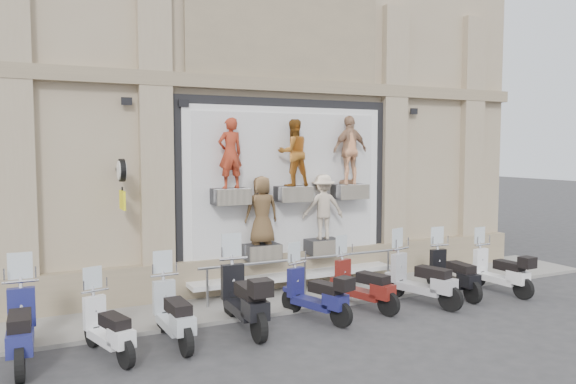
% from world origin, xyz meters
% --- Properties ---
extents(ground, '(90.00, 90.00, 0.00)m').
position_xyz_m(ground, '(0.00, 0.00, 0.00)').
color(ground, '#303033').
rests_on(ground, ground).
extents(sidewalk, '(16.00, 2.20, 0.08)m').
position_xyz_m(sidewalk, '(0.00, 2.10, 0.04)').
color(sidewalk, gray).
rests_on(sidewalk, ground).
extents(building, '(14.00, 8.60, 12.00)m').
position_xyz_m(building, '(0.00, 7.00, 6.00)').
color(building, tan).
rests_on(building, ground).
extents(shop_vitrine, '(5.60, 0.83, 4.30)m').
position_xyz_m(shop_vitrine, '(0.09, 2.76, 2.37)').
color(shop_vitrine, black).
rests_on(shop_vitrine, ground).
extents(guard_rail, '(5.06, 0.10, 0.93)m').
position_xyz_m(guard_rail, '(0.00, 2.00, 0.47)').
color(guard_rail, '#9EA0A5').
rests_on(guard_rail, ground).
extents(clock_sign_bracket, '(0.10, 0.80, 1.02)m').
position_xyz_m(clock_sign_bracket, '(-3.90, 2.47, 2.80)').
color(clock_sign_bracket, black).
rests_on(clock_sign_bracket, ground).
extents(scooter_a, '(0.69, 2.07, 1.67)m').
position_xyz_m(scooter_a, '(-5.83, 0.52, 0.83)').
color(scooter_a, navy).
rests_on(scooter_a, ground).
extents(scooter_b, '(0.95, 1.80, 1.40)m').
position_xyz_m(scooter_b, '(-4.56, 0.22, 0.70)').
color(scooter_b, silver).
rests_on(scooter_b, ground).
extents(scooter_c, '(0.62, 1.91, 1.54)m').
position_xyz_m(scooter_c, '(-3.44, 0.38, 0.77)').
color(scooter_c, '#A6ADB4').
rests_on(scooter_c, ground).
extents(scooter_d, '(0.69, 2.14, 1.72)m').
position_xyz_m(scooter_d, '(-2.07, 0.54, 0.86)').
color(scooter_d, black).
rests_on(scooter_d, ground).
extents(scooter_e, '(1.07, 1.89, 1.48)m').
position_xyz_m(scooter_e, '(-0.57, 0.47, 0.74)').
color(scooter_e, navy).
rests_on(scooter_e, ground).
extents(scooter_f, '(1.05, 1.93, 1.50)m').
position_xyz_m(scooter_f, '(0.68, 0.68, 0.75)').
color(scooter_f, maroon).
rests_on(scooter_f, ground).
extents(scooter_g, '(1.11, 2.05, 1.60)m').
position_xyz_m(scooter_g, '(2.02, 0.41, 0.80)').
color(scooter_g, '#A4A5AB').
rests_on(scooter_g, ground).
extents(scooter_h, '(0.69, 1.90, 1.52)m').
position_xyz_m(scooter_h, '(3.13, 0.65, 0.76)').
color(scooter_h, black).
rests_on(scooter_h, ground).
extents(scooter_i, '(0.66, 1.86, 1.48)m').
position_xyz_m(scooter_i, '(4.28, 0.37, 0.74)').
color(scooter_i, white).
rests_on(scooter_i, ground).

